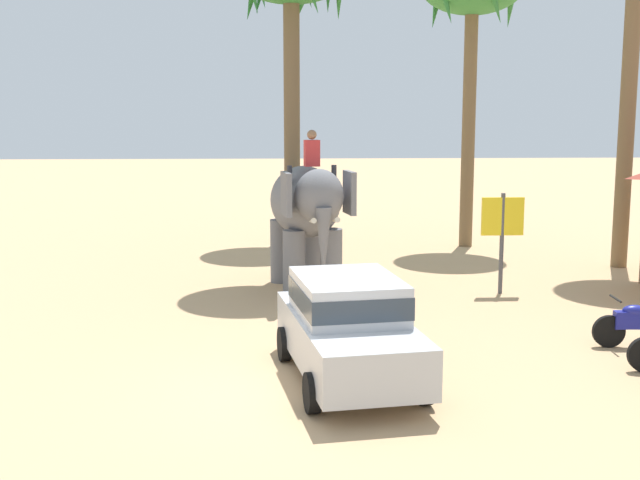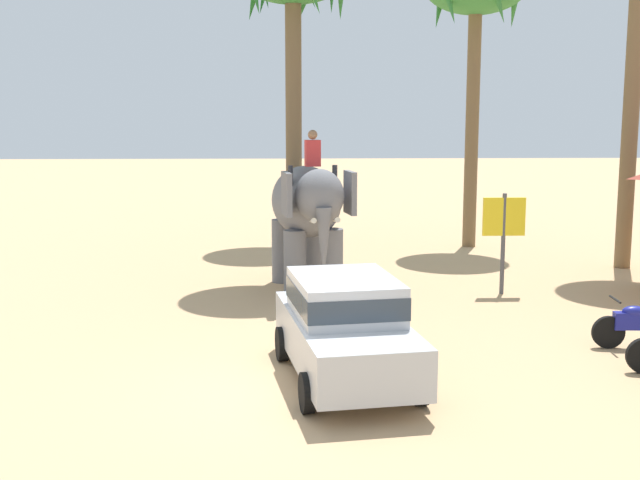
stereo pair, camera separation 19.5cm
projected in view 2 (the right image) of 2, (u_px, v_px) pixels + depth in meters
ground_plane at (299, 388)px, 12.93m from camera, size 120.00×120.00×0.00m
car_sedan_foreground at (345, 325)px, 13.19m from camera, size 2.34×4.31×1.70m
elephant_with_mahout at (308, 209)px, 19.53m from camera, size 2.14×3.99×3.88m
signboard_yellow at (504, 223)px, 19.30m from camera, size 1.00×0.10×2.40m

